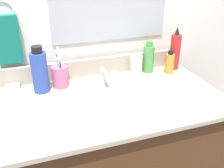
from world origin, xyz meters
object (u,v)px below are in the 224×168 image
object	(u,v)px
faucet	(103,78)
bottle_toner_green	(148,58)
bottle_shampoo_blue	(40,71)
cup_pink	(60,76)
bottle_lotion_white	(136,65)
soap_bar	(13,87)
bottle_oil_amber	(170,63)
bottle_spray_red	(175,51)
hand_towel	(8,40)

from	to	relation	value
faucet	bottle_toner_green	size ratio (longest dim) A/B	0.94
bottle_shampoo_blue	faucet	bearing A→B (deg)	-2.87
cup_pink	bottle_lotion_white	bearing A→B (deg)	2.32
bottle_lotion_white	faucet	bearing A→B (deg)	-165.10
faucet	soap_bar	distance (m)	0.42
bottle_toner_green	soap_bar	bearing A→B (deg)	179.20
bottle_oil_amber	soap_bar	size ratio (longest dim) A/B	1.94
bottle_toner_green	bottle_spray_red	size ratio (longest dim) A/B	0.72
faucet	hand_towel	bearing A→B (deg)	161.53
hand_towel	cup_pink	xyz separation A→B (m)	(0.21, -0.10, -0.17)
faucet	bottle_lotion_white	xyz separation A→B (m)	(0.20, 0.05, 0.03)
faucet	bottle_toner_green	distance (m)	0.28
hand_towel	bottle_spray_red	xyz separation A→B (m)	(0.83, -0.08, -0.12)
hand_towel	faucet	size ratio (longest dim) A/B	1.38
bottle_shampoo_blue	cup_pink	distance (m)	0.10
bottle_shampoo_blue	cup_pink	size ratio (longest dim) A/B	1.10
hand_towel	bottle_spray_red	size ratio (longest dim) A/B	0.94
cup_pink	soap_bar	distance (m)	0.22
bottle_shampoo_blue	bottle_spray_red	xyz separation A→B (m)	(0.71, 0.04, 0.00)
faucet	bottle_shampoo_blue	size ratio (longest dim) A/B	0.74
hand_towel	bottle_lotion_white	world-z (taller)	hand_towel
bottle_toner_green	bottle_spray_red	bearing A→B (deg)	-2.92
bottle_shampoo_blue	bottle_lotion_white	xyz separation A→B (m)	(0.49, 0.04, -0.05)
bottle_lotion_white	bottle_spray_red	distance (m)	0.23
cup_pink	hand_towel	bearing A→B (deg)	154.17
cup_pink	soap_bar	world-z (taller)	cup_pink
bottle_toner_green	bottle_spray_red	world-z (taller)	bottle_spray_red
faucet	bottle_oil_amber	xyz separation A→B (m)	(0.37, 0.01, 0.03)
bottle_spray_red	hand_towel	bearing A→B (deg)	174.59
bottle_lotion_white	bottle_spray_red	world-z (taller)	bottle_spray_red
faucet	soap_bar	bearing A→B (deg)	169.86
faucet	bottle_oil_amber	world-z (taller)	bottle_oil_amber
hand_towel	bottle_oil_amber	world-z (taller)	hand_towel
hand_towel	bottle_lotion_white	xyz separation A→B (m)	(0.60, -0.08, -0.17)
bottle_toner_green	cup_pink	size ratio (longest dim) A/B	0.87
bottle_oil_amber	bottle_lotion_white	distance (m)	0.18
faucet	bottle_shampoo_blue	world-z (taller)	bottle_shampoo_blue
bottle_lotion_white	bottle_oil_amber	bearing A→B (deg)	-13.09
bottle_toner_green	bottle_lotion_white	distance (m)	0.08
bottle_oil_amber	bottle_lotion_white	world-z (taller)	bottle_oil_amber
bottle_lotion_white	cup_pink	world-z (taller)	cup_pink
bottle_oil_amber	bottle_spray_red	size ratio (longest dim) A/B	0.53
bottle_shampoo_blue	soap_bar	size ratio (longest dim) A/B	3.36
hand_towel	bottle_toner_green	bearing A→B (deg)	-5.97
bottle_lotion_white	bottle_toner_green	bearing A→B (deg)	9.62
hand_towel	cup_pink	bearing A→B (deg)	-25.83
faucet	soap_bar	xyz separation A→B (m)	(-0.42, 0.07, -0.02)
hand_towel	soap_bar	size ratio (longest dim) A/B	3.44
faucet	bottle_lotion_white	size ratio (longest dim) A/B	1.32
hand_towel	soap_bar	distance (m)	0.22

